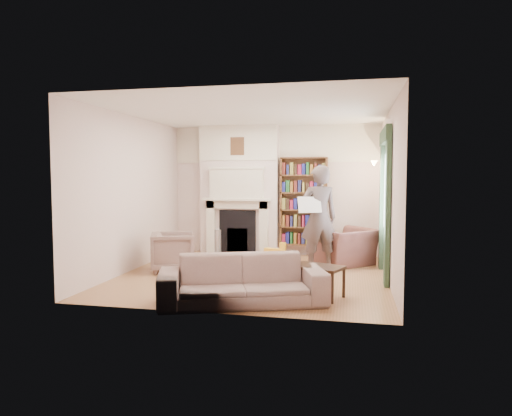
% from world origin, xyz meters
% --- Properties ---
extents(floor, '(4.50, 4.50, 0.00)m').
position_xyz_m(floor, '(0.00, 0.00, 0.00)').
color(floor, olive).
rests_on(floor, ground).
extents(ceiling, '(4.50, 4.50, 0.00)m').
position_xyz_m(ceiling, '(0.00, 0.00, 2.80)').
color(ceiling, white).
rests_on(ceiling, wall_back).
extents(wall_back, '(4.50, 0.00, 4.50)m').
position_xyz_m(wall_back, '(0.00, 2.25, 1.40)').
color(wall_back, silver).
rests_on(wall_back, floor).
extents(wall_front, '(4.50, 0.00, 4.50)m').
position_xyz_m(wall_front, '(0.00, -2.25, 1.40)').
color(wall_front, silver).
rests_on(wall_front, floor).
extents(wall_left, '(0.00, 4.50, 4.50)m').
position_xyz_m(wall_left, '(-2.25, 0.00, 1.40)').
color(wall_left, silver).
rests_on(wall_left, floor).
extents(wall_right, '(0.00, 4.50, 4.50)m').
position_xyz_m(wall_right, '(2.25, 0.00, 1.40)').
color(wall_right, silver).
rests_on(wall_right, floor).
extents(fireplace, '(1.70, 0.58, 2.80)m').
position_xyz_m(fireplace, '(-0.75, 2.05, 1.39)').
color(fireplace, silver).
rests_on(fireplace, floor).
extents(bookcase, '(1.00, 0.24, 1.85)m').
position_xyz_m(bookcase, '(0.65, 2.12, 1.18)').
color(bookcase, brown).
rests_on(bookcase, floor).
extents(window, '(0.02, 0.90, 1.30)m').
position_xyz_m(window, '(2.23, 0.40, 1.45)').
color(window, silver).
rests_on(window, wall_right).
extents(curtain_left, '(0.07, 0.32, 2.40)m').
position_xyz_m(curtain_left, '(2.20, -0.30, 1.20)').
color(curtain_left, '#2A422B').
rests_on(curtain_left, floor).
extents(curtain_right, '(0.07, 0.32, 2.40)m').
position_xyz_m(curtain_right, '(2.20, 1.10, 1.20)').
color(curtain_right, '#2A422B').
rests_on(curtain_right, floor).
extents(pelmet, '(0.09, 1.70, 0.24)m').
position_xyz_m(pelmet, '(2.19, 0.40, 2.38)').
color(pelmet, '#2A422B').
rests_on(pelmet, wall_right).
extents(wall_sconce, '(0.20, 0.24, 0.24)m').
position_xyz_m(wall_sconce, '(2.03, 1.50, 1.90)').
color(wall_sconce, gold).
rests_on(wall_sconce, wall_right).
extents(rug, '(2.44, 1.96, 0.01)m').
position_xyz_m(rug, '(-0.24, -0.02, 0.01)').
color(rug, beige).
rests_on(rug, floor).
extents(armchair_reading, '(1.44, 1.43, 0.70)m').
position_xyz_m(armchair_reading, '(1.53, 1.26, 0.35)').
color(armchair_reading, '#512B2B').
rests_on(armchair_reading, floor).
extents(armchair_left, '(0.99, 0.98, 0.70)m').
position_xyz_m(armchair_left, '(-1.50, 0.09, 0.35)').
color(armchair_left, gray).
rests_on(armchair_left, floor).
extents(sofa, '(2.37, 1.53, 0.64)m').
position_xyz_m(sofa, '(0.23, -1.74, 0.32)').
color(sofa, '#9E9282').
rests_on(sofa, floor).
extents(man_reading, '(0.82, 0.70, 1.91)m').
position_xyz_m(man_reading, '(1.08, 0.66, 0.95)').
color(man_reading, '#504240').
rests_on(man_reading, floor).
extents(newspaper, '(0.44, 0.28, 0.28)m').
position_xyz_m(newspaper, '(0.93, 0.46, 1.21)').
color(newspaper, white).
rests_on(newspaper, man_reading).
extents(coffee_table, '(0.82, 0.68, 0.45)m').
position_xyz_m(coffee_table, '(1.19, -1.21, 0.23)').
color(coffee_table, black).
rests_on(coffee_table, floor).
extents(paraffin_heater, '(0.30, 0.30, 0.55)m').
position_xyz_m(paraffin_heater, '(-1.22, 1.90, 0.28)').
color(paraffin_heater, '#B3B7BB').
rests_on(paraffin_heater, floor).
extents(rocking_horse, '(0.60, 0.38, 0.49)m').
position_xyz_m(rocking_horse, '(0.24, 0.68, 0.25)').
color(rocking_horse, yellow).
rests_on(rocking_horse, rug).
extents(board_game, '(0.39, 0.39, 0.03)m').
position_xyz_m(board_game, '(-0.07, -0.06, 0.03)').
color(board_game, '#D7CF4B').
rests_on(board_game, rug).
extents(game_box_lid, '(0.32, 0.22, 0.05)m').
position_xyz_m(game_box_lid, '(-0.65, 0.10, 0.04)').
color(game_box_lid, '#B02214').
rests_on(game_box_lid, rug).
extents(comic_annuals, '(0.49, 0.50, 0.02)m').
position_xyz_m(comic_annuals, '(0.30, -0.46, 0.02)').
color(comic_annuals, red).
rests_on(comic_annuals, rug).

